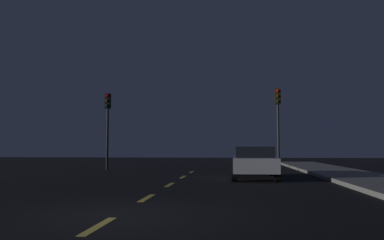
{
  "coord_description": "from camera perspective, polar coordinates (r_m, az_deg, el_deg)",
  "views": [
    {
      "loc": [
        2.24,
        -7.81,
        1.3
      ],
      "look_at": [
        0.12,
        13.09,
        2.77
      ],
      "focal_mm": 37.55,
      "sensor_mm": 36.0,
      "label": 1
    }
  ],
  "objects": [
    {
      "name": "traffic_signal_left",
      "position": [
        24.55,
        -11.9,
        0.57
      ],
      "size": [
        0.32,
        0.38,
        4.58
      ],
      "color": "black",
      "rests_on": "ground_plane"
    },
    {
      "name": "traffic_signal_right",
      "position": [
        23.54,
        12.11,
        1.0
      ],
      "size": [
        0.32,
        0.38,
        4.72
      ],
      "color": "#2D2D30",
      "rests_on": "ground_plane"
    },
    {
      "name": "car_stopped_ahead",
      "position": [
        17.43,
        8.86,
        -5.9
      ],
      "size": [
        1.92,
        4.38,
        1.36
      ],
      "color": "silver",
      "rests_on": "ground_plane"
    },
    {
      "name": "lane_stripe_fourth",
      "position": [
        18.2,
        -1.3,
        -8.1
      ],
      "size": [
        0.16,
        1.6,
        0.01
      ],
      "primitive_type": "cube",
      "color": "#EACC4C",
      "rests_on": "ground_plane"
    },
    {
      "name": "lane_stripe_third",
      "position": [
        14.45,
        -3.19,
        -9.16
      ],
      "size": [
        0.16,
        1.6,
        0.01
      ],
      "primitive_type": "cube",
      "color": "#EACC4C",
      "rests_on": "ground_plane"
    },
    {
      "name": "lane_stripe_second",
      "position": [
        10.73,
        -6.42,
        -10.93
      ],
      "size": [
        0.16,
        1.6,
        0.01
      ],
      "primitive_type": "cube",
      "color": "#EACC4C",
      "rests_on": "ground_plane"
    },
    {
      "name": "lane_stripe_fifth",
      "position": [
        21.97,
        -0.06,
        -7.39
      ],
      "size": [
        0.16,
        1.6,
        0.01
      ],
      "primitive_type": "cube",
      "color": "#EACC4C",
      "rests_on": "ground_plane"
    },
    {
      "name": "lane_stripe_nearest",
      "position": [
        7.1,
        -13.14,
        -14.44
      ],
      "size": [
        0.16,
        1.6,
        0.01
      ],
      "primitive_type": "cube",
      "color": "#EACC4C",
      "rests_on": "ground_plane"
    },
    {
      "name": "ground_plane",
      "position": [
        15.04,
        -2.83,
        -8.97
      ],
      "size": [
        80.0,
        80.0,
        0.0
      ],
      "primitive_type": "plane",
      "color": "black"
    },
    {
      "name": "sidewalk_curb_right",
      "position": [
        15.76,
        25.54,
        -8.08
      ],
      "size": [
        3.0,
        40.0,
        0.15
      ],
      "primitive_type": "cube",
      "color": "gray",
      "rests_on": "ground_plane"
    }
  ]
}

